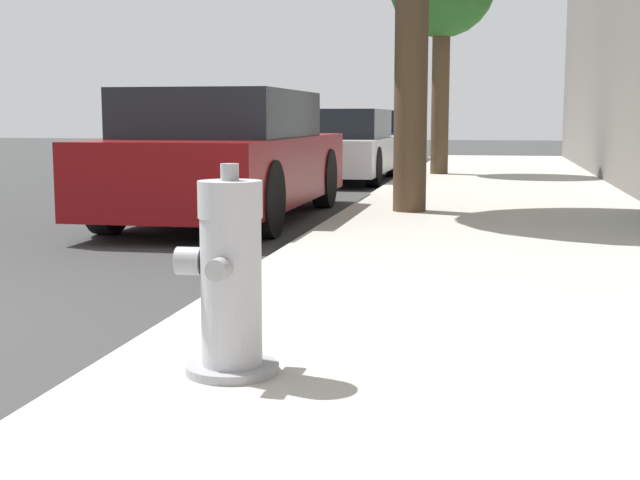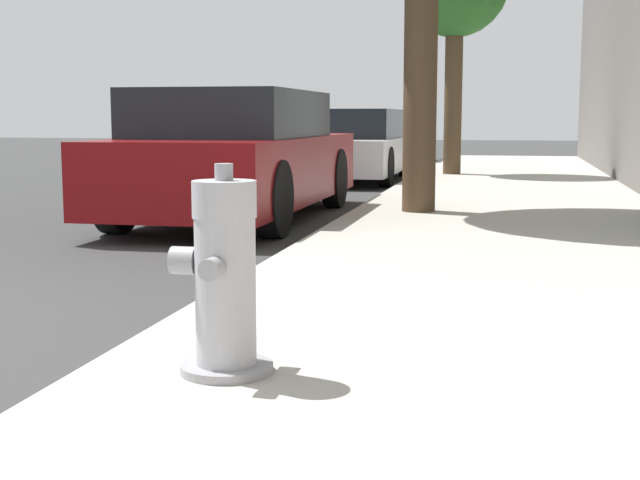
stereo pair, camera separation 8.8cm
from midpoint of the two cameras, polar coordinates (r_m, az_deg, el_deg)
name	(u,v)px [view 1 (the left image)]	position (r m, az deg, el deg)	size (l,w,h in m)	color
sidewalk_slab	(507,385)	(3.59, 11.16, -9.12)	(3.27, 40.00, 0.11)	#B7B2A8
fire_hydrant	(230,281)	(3.43, -6.51, -2.59)	(0.40, 0.40, 0.81)	#97979C
parked_car_near	(228,157)	(9.59, -6.19, 5.33)	(1.74, 4.55, 1.37)	maroon
parked_car_mid	(337,146)	(15.39, 0.92, 6.04)	(1.82, 4.27, 1.23)	silver
parked_car_far	(373,138)	(21.18, 3.28, 6.56)	(1.76, 4.26, 1.24)	navy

